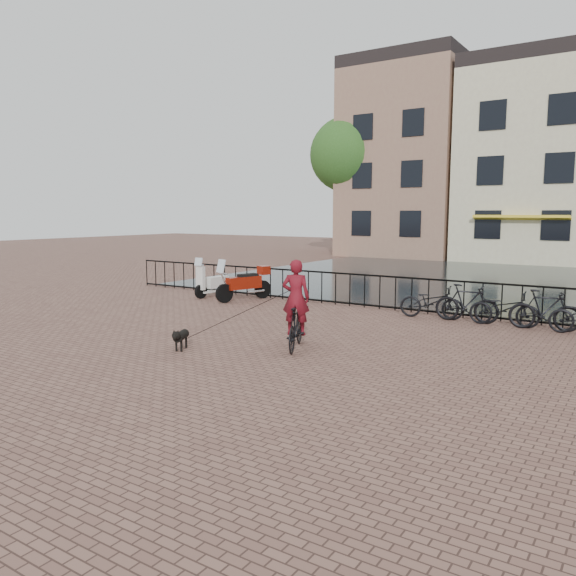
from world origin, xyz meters
The scene contains 14 objects.
ground centered at (0.00, 0.00, 0.00)m, with size 100.00×100.00×0.00m, color brown.
canal_water centered at (0.00, 17.30, 0.00)m, with size 20.00×20.00×0.00m, color black.
railing centered at (0.00, 8.00, 0.50)m, with size 20.00×0.05×1.02m.
canal_house_left centered at (-7.50, 30.00, 6.40)m, with size 7.50×9.00×12.80m.
canal_house_mid centered at (0.50, 30.00, 5.90)m, with size 8.00×9.50×11.80m.
tree_far_left centered at (-11.00, 27.00, 6.73)m, with size 5.04×5.04×9.27m.
cyclist centered at (0.57, 2.43, 0.85)m, with size 1.06×1.68×2.23m.
dog centered at (-1.41, 1.05, 0.24)m, with size 0.50×0.74×0.48m.
motorcycle centered at (-4.42, 7.08, 0.71)m, with size 1.06×2.05×1.43m.
scooter centered at (-5.85, 7.22, 0.71)m, with size 0.56×1.55×1.41m.
parked_bike_0 centered at (1.80, 7.40, 0.45)m, with size 0.60×1.72×0.90m, color black.
parked_bike_1 centered at (2.75, 7.40, 0.50)m, with size 0.47×1.66×1.00m, color black.
parked_bike_2 centered at (3.70, 7.40, 0.45)m, with size 0.60×1.72×0.90m, color black.
parked_bike_3 centered at (4.65, 7.40, 0.50)m, with size 0.47×1.66×1.00m, color black.
Camera 1 is at (6.83, -7.39, 2.87)m, focal length 35.00 mm.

